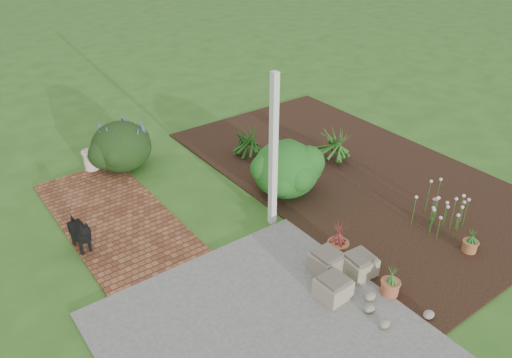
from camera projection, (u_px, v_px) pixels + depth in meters
ground at (261, 232)px, 7.81m from camera, size 80.00×80.00×0.00m
concrete_patio at (265, 337)px, 5.94m from camera, size 3.50×3.50×0.04m
brick_path at (114, 216)px, 8.15m from camera, size 1.60×3.50×0.04m
garden_bed at (351, 172)px, 9.43m from camera, size 4.00×7.00×0.03m
veranda_post at (273, 153)px, 7.41m from camera, size 0.10×0.10×2.50m
stone_trough_near at (359, 265)px, 6.85m from camera, size 0.43×0.43×0.26m
stone_trough_mid at (333, 288)px, 6.46m from camera, size 0.41×0.41×0.26m
stone_trough_far at (327, 262)px, 6.90m from camera, size 0.41×0.41×0.26m
black_dog at (80, 232)px, 7.21m from camera, size 0.21×0.62×0.53m
cream_ceramic_urn at (91, 160)px, 9.40m from camera, size 0.33×0.33×0.36m
evergreen_shrub at (286, 168)px, 8.53m from camera, size 1.19×1.19×0.98m
agapanthus_clump_back at (334, 142)px, 9.58m from camera, size 1.00×1.00×0.82m
agapanthus_clump_front at (247, 139)px, 9.79m from camera, size 0.96×0.96×0.74m
pink_flower_patch at (441, 209)px, 7.76m from camera, size 1.27×1.27×0.61m
terracotta_pot_bronze at (338, 249)px, 7.20m from camera, size 0.30×0.30×0.24m
terracotta_pot_small_left at (470, 246)px, 7.31m from camera, size 0.25×0.25×0.17m
terracotta_pot_small_right at (390, 287)px, 6.53m from camera, size 0.28×0.28×0.20m
purple_flowering_bush at (121, 145)px, 9.37m from camera, size 1.40×1.40×0.95m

